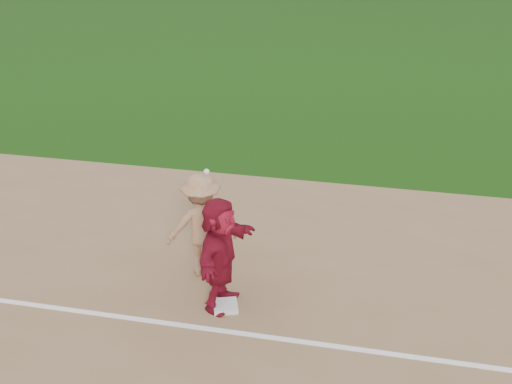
# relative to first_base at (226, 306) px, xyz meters

# --- Properties ---
(ground) EXTENTS (160.00, 160.00, 0.00)m
(ground) POSITION_rel_first_base_xyz_m (0.12, 0.22, -0.06)
(ground) COLOR #153C0B
(ground) RESTS_ON ground
(foul_line) EXTENTS (60.00, 0.10, 0.01)m
(foul_line) POSITION_rel_first_base_xyz_m (0.12, -0.58, -0.04)
(foul_line) COLOR white
(foul_line) RESTS_ON infield_dirt
(first_base) EXTENTS (0.48, 0.48, 0.09)m
(first_base) POSITION_rel_first_base_xyz_m (0.00, 0.00, 0.00)
(first_base) COLOR silver
(first_base) RESTS_ON infield_dirt
(base_runner) EXTENTS (0.81, 1.81, 1.89)m
(base_runner) POSITION_rel_first_base_xyz_m (-0.09, 0.10, 0.90)
(base_runner) COLOR maroon
(base_runner) RESTS_ON infield_dirt
(first_base_play) EXTENTS (1.37, 1.10, 2.17)m
(first_base_play) POSITION_rel_first_base_xyz_m (-0.66, 0.98, 0.89)
(first_base_play) COLOR gray
(first_base_play) RESTS_ON infield_dirt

